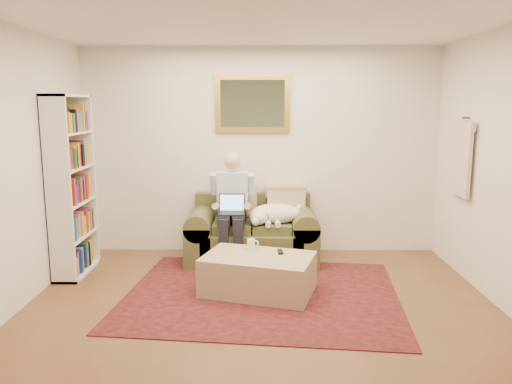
{
  "coord_description": "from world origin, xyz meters",
  "views": [
    {
      "loc": [
        -0.01,
        -3.84,
        1.9
      ],
      "look_at": [
        -0.05,
        1.51,
        0.95
      ],
      "focal_mm": 35.0,
      "sensor_mm": 36.0,
      "label": 1
    }
  ],
  "objects_px": {
    "sleeping_dog": "(276,214)",
    "ottoman": "(258,274)",
    "sofa": "(252,239)",
    "laptop": "(232,208)",
    "coffee_mug": "(251,244)",
    "bookshelf": "(72,186)",
    "seated_man": "(232,210)"
  },
  "relations": [
    {
      "from": "sofa",
      "to": "coffee_mug",
      "type": "relative_size",
      "value": 15.74
    },
    {
      "from": "seated_man",
      "to": "coffee_mug",
      "type": "relative_size",
      "value": 13.24
    },
    {
      "from": "sofa",
      "to": "ottoman",
      "type": "distance_m",
      "value": 1.09
    },
    {
      "from": "seated_man",
      "to": "sleeping_dog",
      "type": "height_order",
      "value": "seated_man"
    },
    {
      "from": "coffee_mug",
      "to": "bookshelf",
      "type": "height_order",
      "value": "bookshelf"
    },
    {
      "from": "sofa",
      "to": "laptop",
      "type": "bearing_deg",
      "value": -138.98
    },
    {
      "from": "coffee_mug",
      "to": "ottoman",
      "type": "bearing_deg",
      "value": -73.78
    },
    {
      "from": "sleeping_dog",
      "to": "bookshelf",
      "type": "height_order",
      "value": "bookshelf"
    },
    {
      "from": "sofa",
      "to": "bookshelf",
      "type": "distance_m",
      "value": 2.18
    },
    {
      "from": "laptop",
      "to": "sleeping_dog",
      "type": "bearing_deg",
      "value": 13.64
    },
    {
      "from": "sofa",
      "to": "seated_man",
      "type": "xyz_separation_m",
      "value": [
        -0.24,
        -0.14,
        0.39
      ]
    },
    {
      "from": "sleeping_dog",
      "to": "laptop",
      "type": "bearing_deg",
      "value": -166.36
    },
    {
      "from": "sleeping_dog",
      "to": "bookshelf",
      "type": "relative_size",
      "value": 0.32
    },
    {
      "from": "coffee_mug",
      "to": "seated_man",
      "type": "bearing_deg",
      "value": 109.34
    },
    {
      "from": "seated_man",
      "to": "bookshelf",
      "type": "height_order",
      "value": "bookshelf"
    },
    {
      "from": "sleeping_dog",
      "to": "ottoman",
      "type": "distance_m",
      "value": 1.1
    },
    {
      "from": "ottoman",
      "to": "coffee_mug",
      "type": "bearing_deg",
      "value": 106.22
    },
    {
      "from": "sofa",
      "to": "laptop",
      "type": "distance_m",
      "value": 0.53
    },
    {
      "from": "bookshelf",
      "to": "ottoman",
      "type": "bearing_deg",
      "value": -16.59
    },
    {
      "from": "sleeping_dog",
      "to": "ottoman",
      "type": "height_order",
      "value": "sleeping_dog"
    },
    {
      "from": "ottoman",
      "to": "seated_man",
      "type": "bearing_deg",
      "value": 108.46
    },
    {
      "from": "coffee_mug",
      "to": "bookshelf",
      "type": "relative_size",
      "value": 0.05
    },
    {
      "from": "seated_man",
      "to": "sleeping_dog",
      "type": "xyz_separation_m",
      "value": [
        0.52,
        0.06,
        -0.06
      ]
    },
    {
      "from": "seated_man",
      "to": "coffee_mug",
      "type": "distance_m",
      "value": 0.75
    },
    {
      "from": "ottoman",
      "to": "bookshelf",
      "type": "bearing_deg",
      "value": 163.41
    },
    {
      "from": "seated_man",
      "to": "ottoman",
      "type": "distance_m",
      "value": 1.1
    },
    {
      "from": "ottoman",
      "to": "bookshelf",
      "type": "height_order",
      "value": "bookshelf"
    },
    {
      "from": "coffee_mug",
      "to": "sleeping_dog",
      "type": "bearing_deg",
      "value": 69.04
    },
    {
      "from": "laptop",
      "to": "coffee_mug",
      "type": "relative_size",
      "value": 3.06
    },
    {
      "from": "seated_man",
      "to": "coffee_mug",
      "type": "height_order",
      "value": "seated_man"
    },
    {
      "from": "sleeping_dog",
      "to": "coffee_mug",
      "type": "relative_size",
      "value": 6.48
    },
    {
      "from": "seated_man",
      "to": "ottoman",
      "type": "relative_size",
      "value": 1.23
    }
  ]
}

